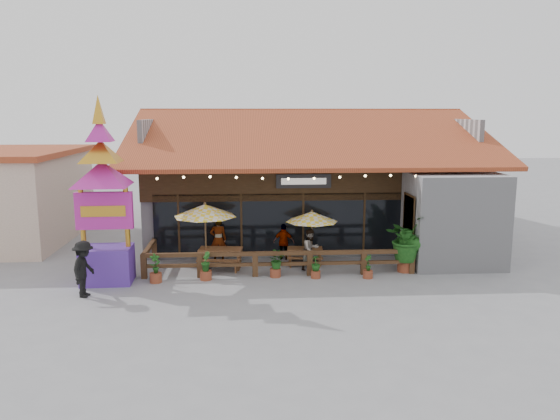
{
  "coord_description": "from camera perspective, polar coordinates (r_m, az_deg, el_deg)",
  "views": [
    {
      "loc": [
        -2.84,
        -19.7,
        5.89
      ],
      "look_at": [
        -1.46,
        1.5,
        2.09
      ],
      "focal_mm": 35.0,
      "sensor_mm": 36.0,
      "label": 1
    }
  ],
  "objects": [
    {
      "name": "planter_a",
      "position": [
        19.73,
        -12.88,
        -6.17
      ],
      "size": [
        0.44,
        0.42,
        1.04
      ],
      "color": "brown",
      "rests_on": "ground"
    },
    {
      "name": "planter_c",
      "position": [
        19.84,
        -0.49,
        -5.51
      ],
      "size": [
        0.77,
        0.76,
        0.96
      ],
      "color": "brown",
      "rests_on": "ground"
    },
    {
      "name": "picnic_table_right",
      "position": [
        21.5,
        2.61,
        -4.54
      ],
      "size": [
        1.48,
        1.31,
        0.66
      ],
      "color": "brown",
      "rests_on": "ground"
    },
    {
      "name": "planter_b",
      "position": [
        19.7,
        -7.77,
        -5.95
      ],
      "size": [
        0.42,
        0.42,
        1.02
      ],
      "color": "brown",
      "rests_on": "ground"
    },
    {
      "name": "patio_railing",
      "position": [
        20.14,
        -1.92,
        -5.05
      ],
      "size": [
        10.0,
        2.6,
        0.92
      ],
      "color": "#4A311A",
      "rests_on": "ground"
    },
    {
      "name": "diner_c",
      "position": [
        22.1,
        0.41,
        -3.36
      ],
      "size": [
        0.91,
        0.53,
        1.46
      ],
      "primitive_type": "imported",
      "rotation": [
        0.0,
        0.0,
        2.92
      ],
      "color": "#372211",
      "rests_on": "ground"
    },
    {
      "name": "diner_b",
      "position": [
        20.7,
        3.23,
        -4.14
      ],
      "size": [
        0.98,
        0.94,
        1.59
      ],
      "primitive_type": "imported",
      "rotation": [
        0.0,
        0.0,
        0.65
      ],
      "color": "#372211",
      "rests_on": "ground"
    },
    {
      "name": "tropical_plant",
      "position": [
        20.86,
        13.06,
        -3.01
      ],
      "size": [
        2.07,
        2.07,
        2.17
      ],
      "color": "brown",
      "rests_on": "ground"
    },
    {
      "name": "ground",
      "position": [
        20.75,
        4.33,
        -6.38
      ],
      "size": [
        100.0,
        100.0,
        0.0
      ],
      "primitive_type": "plane",
      "color": "gray",
      "rests_on": "ground"
    },
    {
      "name": "umbrella_left",
      "position": [
        20.8,
        -7.84,
        -0.08
      ],
      "size": [
        2.76,
        2.76,
        2.57
      ],
      "color": "brown",
      "rests_on": "ground"
    },
    {
      "name": "pedestrian",
      "position": [
        18.76,
        -19.81,
        -5.82
      ],
      "size": [
        0.85,
        1.28,
        1.85
      ],
      "primitive_type": "imported",
      "rotation": [
        0.0,
        0.0,
        1.43
      ],
      "color": "black",
      "rests_on": "ground"
    },
    {
      "name": "planter_d",
      "position": [
        19.78,
        3.76,
        -5.98
      ],
      "size": [
        0.43,
        0.43,
        0.84
      ],
      "color": "brown",
      "rests_on": "ground"
    },
    {
      "name": "planter_e",
      "position": [
        19.99,
        9.18,
        -6.04
      ],
      "size": [
        0.36,
        0.36,
        0.87
      ],
      "color": "brown",
      "rests_on": "ground"
    },
    {
      "name": "diner_a",
      "position": [
        21.92,
        -6.47,
        -3.08
      ],
      "size": [
        0.67,
        0.45,
        1.81
      ],
      "primitive_type": "imported",
      "rotation": [
        0.0,
        0.0,
        3.17
      ],
      "color": "#372211",
      "rests_on": "ground"
    },
    {
      "name": "thai_sign_tower",
      "position": [
        19.55,
        -18.07,
        3.15
      ],
      "size": [
        2.64,
        2.64,
        6.97
      ],
      "color": "#512A9B",
      "rests_on": "ground"
    },
    {
      "name": "restaurant_building",
      "position": [
        26.74,
        2.98,
        2.2
      ],
      "size": [
        15.5,
        14.73,
        6.09
      ],
      "color": "#B5B5BA",
      "rests_on": "ground"
    },
    {
      "name": "umbrella_right",
      "position": [
        21.21,
        3.35,
        -0.72
      ],
      "size": [
        2.11,
        2.11,
        2.18
      ],
      "color": "brown",
      "rests_on": "ground"
    },
    {
      "name": "picnic_table_left",
      "position": [
        21.06,
        -6.22,
        -4.68
      ],
      "size": [
        1.78,
        1.58,
        0.78
      ],
      "color": "brown",
      "rests_on": "ground"
    }
  ]
}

